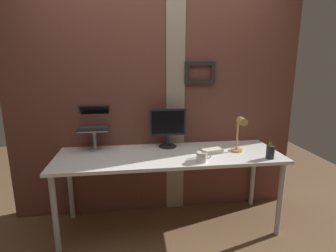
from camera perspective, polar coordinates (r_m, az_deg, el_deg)
ground_plane at (r=2.88m, az=-1.52°, el=-20.36°), size 6.00×6.00×0.00m
brick_wall_back at (r=2.80m, az=-2.47°, el=5.97°), size 3.02×0.16×2.49m
desk at (r=2.55m, az=0.31°, el=-7.53°), size 2.13×0.69×0.76m
monitor at (r=2.67m, az=-0.07°, el=0.25°), size 0.37×0.18×0.40m
laptop_stand at (r=2.70m, az=-15.62°, el=-2.06°), size 0.28×0.22×0.21m
laptop at (r=2.73m, az=-15.61°, el=0.93°), size 0.31×0.27×0.22m
desk_lamp at (r=2.59m, az=15.28°, el=-1.00°), size 0.12×0.20×0.35m
pen_cup at (r=2.56m, az=21.23°, el=-5.27°), size 0.07×0.07×0.17m
coffee_mug at (r=2.33m, az=7.38°, el=-6.65°), size 0.13×0.09×0.09m
paper_clutter_stack at (r=2.60m, az=9.26°, el=-5.19°), size 0.22×0.17×0.04m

